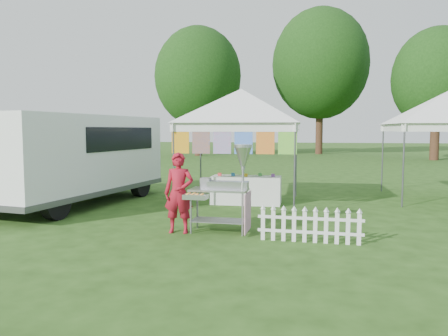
# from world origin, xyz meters

# --- Properties ---
(ground) EXTENTS (120.00, 120.00, 0.00)m
(ground) POSITION_xyz_m (0.00, 0.00, 0.00)
(ground) COLOR #244513
(ground) RESTS_ON ground
(canopy_main) EXTENTS (4.24, 4.24, 3.45)m
(canopy_main) POSITION_xyz_m (0.00, 3.49, 2.99)
(canopy_main) COLOR #59595E
(canopy_main) RESTS_ON ground
(tree_left) EXTENTS (6.40, 6.40, 9.53)m
(tree_left) POSITION_xyz_m (-6.00, 24.00, 5.83)
(tree_left) COLOR #382314
(tree_left) RESTS_ON ground
(tree_mid) EXTENTS (7.60, 7.60, 11.52)m
(tree_mid) POSITION_xyz_m (3.00, 28.00, 7.14)
(tree_mid) COLOR #382314
(tree_mid) RESTS_ON ground
(tree_right) EXTENTS (5.60, 5.60, 8.42)m
(tree_right) POSITION_xyz_m (10.00, 22.00, 5.18)
(tree_right) COLOR #382314
(tree_right) RESTS_ON ground
(donut_cart) EXTENTS (1.23, 0.78, 1.66)m
(donut_cart) POSITION_xyz_m (0.22, 0.11, 0.98)
(donut_cart) COLOR gray
(donut_cart) RESTS_ON ground
(vendor) EXTENTS (0.57, 0.40, 1.51)m
(vendor) POSITION_xyz_m (-0.69, -0.05, 0.76)
(vendor) COLOR maroon
(vendor) RESTS_ON ground
(cargo_van) EXTENTS (3.14, 5.83, 2.30)m
(cargo_van) POSITION_xyz_m (-4.24, 2.66, 1.24)
(cargo_van) COLOR white
(cargo_van) RESTS_ON ground
(picket_fence) EXTENTS (1.80, 0.12, 0.56)m
(picket_fence) POSITION_xyz_m (1.72, -0.37, 0.29)
(picket_fence) COLOR white
(picket_fence) RESTS_ON ground
(display_table) EXTENTS (1.80, 0.70, 0.73)m
(display_table) POSITION_xyz_m (0.16, 3.37, 0.36)
(display_table) COLOR white
(display_table) RESTS_ON ground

